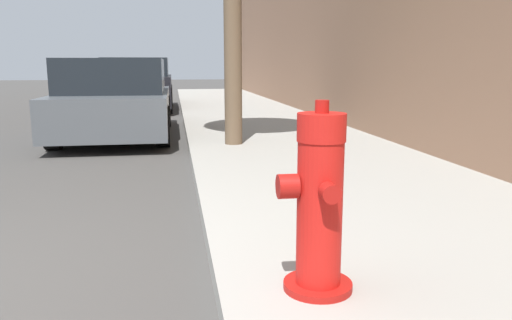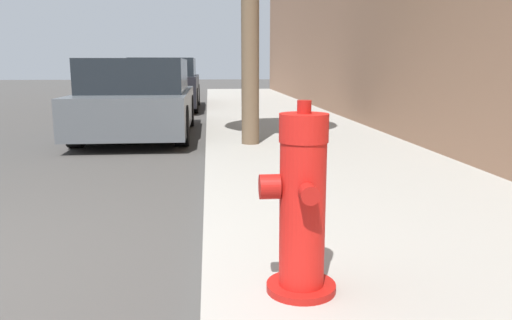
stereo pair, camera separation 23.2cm
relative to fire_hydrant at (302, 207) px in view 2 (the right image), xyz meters
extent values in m
cube|color=#99968E|center=(0.93, 0.34, -0.47)|extent=(2.79, 40.00, 0.13)
cylinder|color=#A91511|center=(0.00, 0.00, -0.39)|extent=(0.33, 0.33, 0.04)
cylinder|color=red|center=(0.00, 0.00, -0.04)|extent=(0.21, 0.21, 0.67)
cylinder|color=red|center=(0.00, 0.00, 0.36)|extent=(0.22, 0.22, 0.13)
cylinder|color=#A91511|center=(0.00, 0.00, 0.46)|extent=(0.06, 0.06, 0.06)
cylinder|color=#A91511|center=(0.00, -0.14, 0.10)|extent=(0.08, 0.08, 0.08)
cylinder|color=#A91511|center=(0.00, 0.14, 0.10)|extent=(0.08, 0.08, 0.08)
cylinder|color=#A91511|center=(-0.15, 0.00, 0.10)|extent=(0.09, 0.11, 0.11)
cube|color=#4C5156|center=(-1.58, 6.41, -0.08)|extent=(1.68, 3.96, 0.58)
cube|color=black|center=(-1.58, 6.26, 0.47)|extent=(1.54, 2.18, 0.53)
cylinder|color=black|center=(-2.34, 7.64, -0.24)|extent=(0.20, 0.60, 0.60)
cylinder|color=black|center=(-0.82, 7.64, -0.24)|extent=(0.20, 0.60, 0.60)
cylinder|color=black|center=(-2.34, 5.19, -0.24)|extent=(0.20, 0.60, 0.60)
cylinder|color=black|center=(-0.82, 5.19, -0.24)|extent=(0.20, 0.60, 0.60)
cube|color=black|center=(-1.57, 11.56, 0.00)|extent=(1.74, 3.95, 0.73)
cube|color=black|center=(-1.57, 11.40, 0.59)|extent=(1.60, 2.17, 0.46)
cylinder|color=black|center=(-2.36, 12.79, -0.23)|extent=(0.20, 0.62, 0.62)
cylinder|color=black|center=(-0.78, 12.79, -0.23)|extent=(0.20, 0.62, 0.62)
cylinder|color=black|center=(-2.36, 10.34, -0.23)|extent=(0.20, 0.62, 0.62)
cylinder|color=black|center=(-0.78, 10.34, -0.23)|extent=(0.20, 0.62, 0.62)
cylinder|color=brown|center=(0.14, 4.49, 1.15)|extent=(0.24, 0.24, 3.12)
camera|label=1|loc=(-0.64, -2.14, 0.64)|focal=35.00mm
camera|label=2|loc=(-0.41, -2.17, 0.64)|focal=35.00mm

